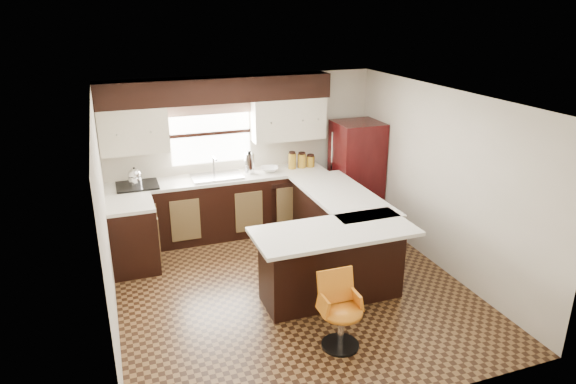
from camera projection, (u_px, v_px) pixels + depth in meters
name	position (u px, v px, depth m)	size (l,w,h in m)	color
floor	(292.00, 288.00, 6.47)	(4.40, 4.40, 0.00)	#49301A
ceiling	(292.00, 98.00, 5.65)	(4.40, 4.40, 0.00)	silver
wall_back	(243.00, 153.00, 8.01)	(4.40, 4.40, 0.00)	beige
wall_front	(387.00, 292.00, 4.12)	(4.40, 4.40, 0.00)	beige
wall_left	(105.00, 224.00, 5.39)	(4.40, 4.40, 0.00)	beige
wall_right	(442.00, 180.00, 6.73)	(4.40, 4.40, 0.00)	beige
base_cab_back	(221.00, 207.00, 7.85)	(3.30, 0.60, 0.90)	black
base_cab_left	(133.00, 237.00, 6.85)	(0.60, 0.70, 0.90)	black
counter_back	(220.00, 178.00, 7.69)	(3.30, 0.60, 0.04)	silver
counter_left	(130.00, 204.00, 6.69)	(0.60, 0.70, 0.04)	silver
soffit	(217.00, 90.00, 7.37)	(3.40, 0.35, 0.36)	black
upper_cab_left	(133.00, 130.00, 7.16)	(0.94, 0.35, 0.64)	beige
upper_cab_right	(288.00, 119.00, 7.89)	(1.14, 0.35, 0.64)	beige
window_pane	(211.00, 133.00, 7.71)	(1.20, 0.02, 0.90)	white
valance	(210.00, 108.00, 7.54)	(1.30, 0.06, 0.18)	#D19B93
sink	(217.00, 177.00, 7.65)	(0.75, 0.45, 0.03)	#B2B2B7
dishwasher	(289.00, 207.00, 7.93)	(0.58, 0.03, 0.78)	black
cooktop	(137.00, 185.00, 7.28)	(0.58, 0.50, 0.03)	black
peninsula_long	(337.00, 227.00, 7.16)	(0.60, 1.95, 0.90)	black
peninsula_return	(331.00, 264.00, 6.13)	(1.65, 0.60, 0.90)	black
counter_pen_long	(341.00, 195.00, 7.01)	(0.84, 1.95, 0.04)	silver
counter_pen_return	(334.00, 232.00, 5.88)	(1.89, 0.84, 0.04)	silver
refrigerator	(356.00, 173.00, 8.23)	(0.71, 0.68, 1.66)	black
bar_chair	(342.00, 313.00, 5.25)	(0.43, 0.43, 0.81)	orange
kettle	(135.00, 176.00, 7.22)	(0.19, 0.19, 0.26)	silver
percolator	(250.00, 164.00, 7.78)	(0.15, 0.15, 0.32)	silver
mixing_bowl	(270.00, 169.00, 7.92)	(0.27, 0.27, 0.07)	white
canister_large	(292.00, 161.00, 8.03)	(0.12, 0.12, 0.24)	#A0761D
canister_med	(302.00, 161.00, 8.09)	(0.13, 0.13, 0.22)	#A0761D
canister_small	(310.00, 161.00, 8.14)	(0.13, 0.13, 0.17)	#A0761D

